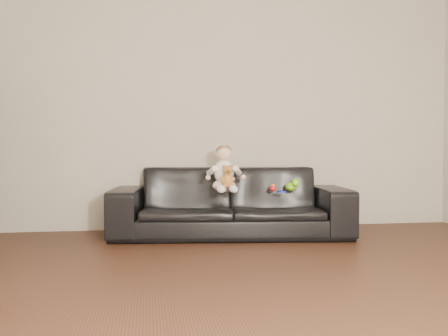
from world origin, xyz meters
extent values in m
plane|color=#3E2316|center=(0.00, 0.00, 0.00)|extent=(5.50, 5.50, 0.00)
plane|color=#B7AD9A|center=(0.00, 2.75, 1.30)|extent=(5.00, 0.00, 5.00)
imported|color=black|center=(0.00, 2.25, 0.32)|extent=(2.29, 1.10, 0.64)
ellipsoid|color=#F6D0D3|center=(-0.08, 2.14, 0.48)|extent=(0.23, 0.20, 0.12)
ellipsoid|color=white|center=(-0.08, 2.16, 0.61)|extent=(0.20, 0.16, 0.22)
sphere|color=beige|center=(-0.08, 2.14, 0.78)|extent=(0.16, 0.16, 0.15)
ellipsoid|color=#8C603F|center=(-0.08, 2.15, 0.80)|extent=(0.16, 0.16, 0.10)
cylinder|color=#F6D0D3|center=(-0.12, 2.01, 0.46)|extent=(0.08, 0.18, 0.07)
cylinder|color=#F6D0D3|center=(-0.03, 2.01, 0.46)|extent=(0.08, 0.18, 0.07)
sphere|color=white|center=(-0.13, 1.91, 0.46)|extent=(0.06, 0.06, 0.06)
sphere|color=white|center=(-0.02, 1.91, 0.46)|extent=(0.06, 0.06, 0.06)
cylinder|color=white|center=(-0.19, 2.11, 0.62)|extent=(0.06, 0.16, 0.10)
cylinder|color=white|center=(0.04, 2.11, 0.62)|extent=(0.06, 0.16, 0.10)
ellipsoid|color=#A76E2F|center=(-0.07, 2.01, 0.54)|extent=(0.12, 0.10, 0.12)
sphere|color=#A76E2F|center=(-0.07, 1.99, 0.63)|extent=(0.09, 0.09, 0.08)
sphere|color=#A76E2F|center=(-0.10, 2.00, 0.66)|extent=(0.04, 0.04, 0.03)
sphere|color=#A76E2F|center=(-0.04, 2.00, 0.66)|extent=(0.04, 0.04, 0.03)
sphere|color=#593819|center=(-0.07, 1.96, 0.62)|extent=(0.04, 0.04, 0.03)
ellipsoid|color=#7AD719|center=(0.56, 2.12, 0.47)|extent=(0.14, 0.15, 0.09)
sphere|color=red|center=(0.38, 2.10, 0.45)|extent=(0.07, 0.07, 0.06)
cylinder|color=#1921CC|center=(0.43, 2.02, 0.43)|extent=(0.11, 0.11, 0.01)
camera|label=1|loc=(-0.78, -2.38, 0.81)|focal=40.00mm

